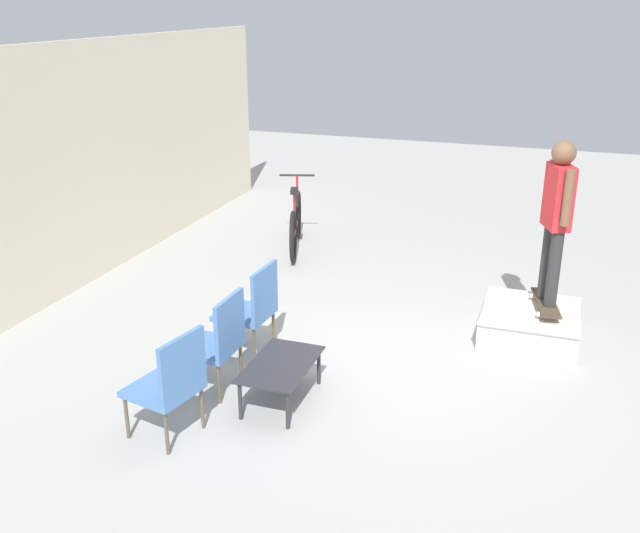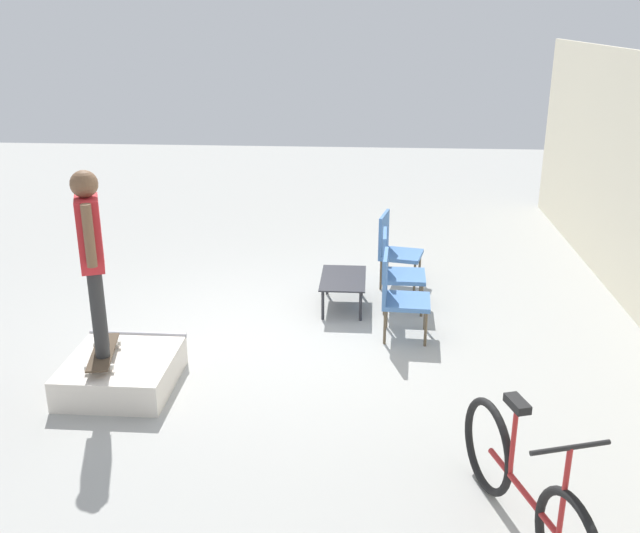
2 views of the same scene
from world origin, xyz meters
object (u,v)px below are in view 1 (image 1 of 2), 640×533
coffee_table (281,368)px  skate_ramp_box (530,323)px  skateboard_on_ramp (546,303)px  person_skater (557,210)px  patio_chair_center (217,339)px  bicycle (296,224)px  patio_chair_left (171,381)px  patio_chair_right (253,306)px

coffee_table → skate_ramp_box: bearing=-43.8°
skate_ramp_box → skateboard_on_ramp: skateboard_on_ramp is taller
person_skater → patio_chair_center: (-2.20, 2.82, -0.90)m
patio_chair_center → bicycle: size_ratio=0.55×
patio_chair_center → bicycle: (4.00, 0.76, -0.14)m
skate_ramp_box → skateboard_on_ramp: 0.28m
patio_chair_center → coffee_table: bearing=91.7°
patio_chair_left → bicycle: 4.88m
coffee_table → patio_chair_center: bearing=90.2°
skate_ramp_box → patio_chair_right: size_ratio=1.15×
coffee_table → patio_chair_left: bearing=142.4°
skateboard_on_ramp → coffee_table: size_ratio=0.92×
skateboard_on_ramp → bicycle: (1.80, 3.58, -0.00)m
skate_ramp_box → patio_chair_left: 4.01m
skate_ramp_box → skateboard_on_ramp: bearing=-67.2°
patio_chair_right → bicycle: bearing=-163.4°
coffee_table → patio_chair_left: (-0.82, 0.63, 0.19)m
coffee_table → patio_chair_right: (0.80, 0.63, 0.19)m
skate_ramp_box → patio_chair_center: 3.45m
skate_ramp_box → patio_chair_left: patio_chair_left is taller
skate_ramp_box → person_skater: 1.28m
coffee_table → bicycle: bearing=19.2°
coffee_table → patio_chair_right: 1.03m
skateboard_on_ramp → coffee_table: (-2.19, 2.19, -0.05)m
bicycle → skate_ramp_box: bearing=-135.8°
coffee_table → patio_chair_center: 0.66m
patio_chair_left → bicycle: bicycle is taller
person_skater → bicycle: 4.14m
patio_chair_left → patio_chair_right: 1.62m
skateboard_on_ramp → skate_ramp_box: bearing=101.0°
patio_chair_left → skateboard_on_ramp: bearing=148.8°
coffee_table → patio_chair_left: patio_chair_left is taller
skate_ramp_box → person_skater: person_skater is taller
patio_chair_left → skate_ramp_box: bearing=149.7°
bicycle → coffee_table: bearing=-178.2°
person_skater → patio_chair_right: bearing=95.3°
bicycle → patio_chair_right: bearing=176.0°
patio_chair_center → bicycle: 4.07m
patio_chair_right → bicycle: 3.29m
skateboard_on_ramp → person_skater: (0.00, 0.00, 1.04)m
skate_ramp_box → bicycle: bearing=61.6°
person_skater → patio_chair_right: person_skater is taller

